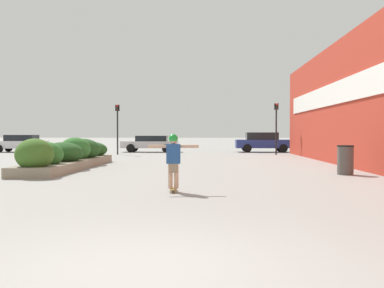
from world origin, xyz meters
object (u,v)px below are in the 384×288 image
at_px(skateboarder, 173,155).
at_px(car_center_left, 263,142).
at_px(car_center_right, 20,143).
at_px(skateboard, 173,189).
at_px(traffic_light_right, 276,120).
at_px(car_rightmost, 150,143).
at_px(trash_bin, 345,160).
at_px(traffic_light_left, 117,121).

bearing_deg(skateboarder, car_center_left, 71.78).
xyz_separation_m(skateboarder, car_center_right, (-14.59, 23.46, -0.21)).
bearing_deg(skateboard, traffic_light_right, 68.04).
bearing_deg(car_center_right, skateboard, -148.12).
distance_m(skateboarder, car_rightmost, 24.27).
xyz_separation_m(trash_bin, traffic_light_right, (-0.25, 14.69, 1.94)).
xyz_separation_m(car_center_left, car_center_right, (-20.02, -0.81, -0.10)).
bearing_deg(car_center_right, traffic_light_left, -112.96).
bearing_deg(car_rightmost, traffic_light_left, 156.89).
bearing_deg(skateboard, trash_bin, 33.78).
relative_size(trash_bin, car_rightmost, 0.24).
xyz_separation_m(skateboarder, trash_bin, (6.00, 4.93, -0.41)).
bearing_deg(skateboard, car_center_right, 116.28).
height_order(skateboarder, car_center_right, skateboarder).
relative_size(skateboard, car_rightmost, 0.15).
xyz_separation_m(car_center_right, traffic_light_left, (8.89, -3.77, 1.70)).
relative_size(skateboarder, traffic_light_right, 0.39).
xyz_separation_m(trash_bin, car_rightmost, (-9.88, 19.03, 0.18)).
bearing_deg(skateboard, skateboarder, 84.39).
relative_size(skateboarder, car_center_left, 0.31).
height_order(car_center_right, car_rightmost, car_center_right).
height_order(skateboarder, traffic_light_right, traffic_light_right).
bearing_deg(traffic_light_right, car_rightmost, 155.78).
bearing_deg(skateboard, car_rightmost, 93.60).
height_order(car_center_left, traffic_light_right, traffic_light_right).
height_order(skateboard, traffic_light_left, traffic_light_left).
height_order(skateboard, car_center_left, car_center_left).
height_order(trash_bin, car_center_right, car_center_right).
bearing_deg(skateboarder, traffic_light_left, 100.54).
distance_m(trash_bin, car_rightmost, 21.44).
bearing_deg(car_center_left, trash_bin, 1.69).
relative_size(trash_bin, car_center_right, 0.26).
bearing_deg(car_center_right, car_center_left, -87.69).
height_order(car_center_left, traffic_light_left, traffic_light_left).
relative_size(skateboard, car_center_right, 0.17).
height_order(trash_bin, car_center_left, car_center_left).
bearing_deg(skateboarder, traffic_light_right, 68.04).
bearing_deg(traffic_light_left, trash_bin, -51.60).
bearing_deg(trash_bin, traffic_light_right, 90.96).
distance_m(skateboarder, trash_bin, 7.78).
relative_size(trash_bin, traffic_light_right, 0.30).
xyz_separation_m(skateboarder, car_rightmost, (-3.88, 23.95, -0.22)).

